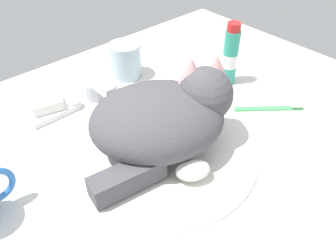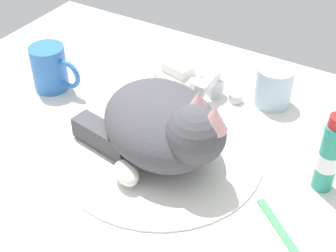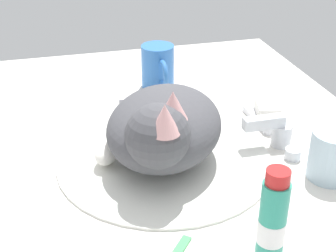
% 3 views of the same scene
% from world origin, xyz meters
% --- Properties ---
extents(ground_plane, '(1.10, 0.83, 0.03)m').
position_xyz_m(ground_plane, '(0.00, 0.00, -0.01)').
color(ground_plane, silver).
extents(sink_basin, '(0.36, 0.36, 0.01)m').
position_xyz_m(sink_basin, '(0.00, 0.00, 0.00)').
color(sink_basin, silver).
rests_on(sink_basin, ground_plane).
extents(faucet, '(0.12, 0.09, 0.06)m').
position_xyz_m(faucet, '(0.00, 0.20, 0.03)').
color(faucet, silver).
rests_on(faucet, ground_plane).
extents(cat, '(0.30, 0.27, 0.15)m').
position_xyz_m(cat, '(0.01, -0.01, 0.07)').
color(cat, '#4C4C51').
rests_on(cat, sink_basin).
extents(rinse_cup, '(0.07, 0.07, 0.08)m').
position_xyz_m(rinse_cup, '(0.11, 0.24, 0.04)').
color(rinse_cup, silver).
rests_on(rinse_cup, ground_plane).
extents(soap_dish, '(0.09, 0.06, 0.01)m').
position_xyz_m(soap_dish, '(-0.10, 0.23, 0.01)').
color(soap_dish, white).
rests_on(soap_dish, ground_plane).
extents(soap_bar, '(0.07, 0.06, 0.02)m').
position_xyz_m(soap_bar, '(-0.10, 0.23, 0.02)').
color(soap_bar, white).
rests_on(soap_bar, soap_dish).
extents(toothpaste_bottle, '(0.03, 0.03, 0.14)m').
position_xyz_m(toothpaste_bottle, '(0.27, 0.06, 0.07)').
color(toothpaste_bottle, teal).
rests_on(toothpaste_bottle, ground_plane).
extents(toothbrush, '(0.12, 0.10, 0.02)m').
position_xyz_m(toothbrush, '(0.25, -0.07, 0.01)').
color(toothbrush, '#4CB266').
rests_on(toothbrush, ground_plane).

